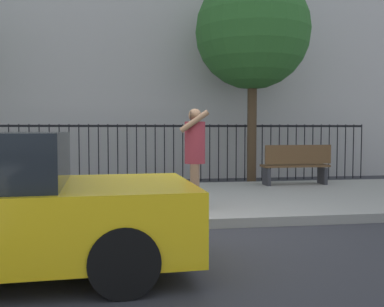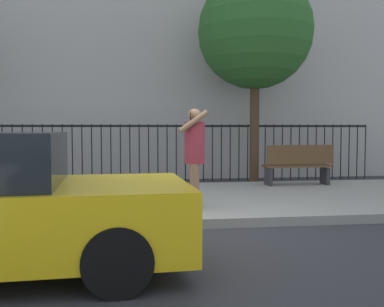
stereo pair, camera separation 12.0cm
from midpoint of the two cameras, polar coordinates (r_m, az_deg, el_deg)
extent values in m
plane|color=#333338|center=(6.67, 0.76, -9.69)|extent=(60.00, 60.00, 0.00)
cube|color=#9E9B93|center=(8.80, -1.49, -6.02)|extent=(28.00, 4.40, 0.15)
cube|color=black|center=(12.36, -3.51, 3.52)|extent=(12.00, 0.04, 0.06)
cylinder|color=black|center=(12.75, -22.73, -0.11)|extent=(0.03, 0.03, 1.60)
cylinder|color=black|center=(12.69, -21.61, -0.10)|extent=(0.03, 0.03, 1.60)
cylinder|color=black|center=(12.63, -20.49, -0.09)|extent=(0.03, 0.03, 1.60)
cylinder|color=black|center=(12.58, -19.35, -0.09)|extent=(0.03, 0.03, 1.60)
cylinder|color=black|center=(12.53, -18.20, -0.08)|extent=(0.03, 0.03, 1.60)
cylinder|color=black|center=(12.49, -17.05, -0.07)|extent=(0.03, 0.03, 1.60)
cylinder|color=black|center=(12.45, -15.89, -0.06)|extent=(0.03, 0.03, 1.60)
cylinder|color=black|center=(12.42, -14.72, -0.05)|extent=(0.03, 0.03, 1.60)
cylinder|color=black|center=(12.39, -13.55, -0.04)|extent=(0.03, 0.03, 1.60)
cylinder|color=black|center=(12.37, -12.37, -0.03)|extent=(0.03, 0.03, 1.60)
cylinder|color=black|center=(12.36, -11.19, -0.02)|extent=(0.03, 0.03, 1.60)
cylinder|color=black|center=(12.35, -10.01, -0.01)|extent=(0.03, 0.03, 1.60)
cylinder|color=black|center=(12.34, -8.82, 0.00)|extent=(0.03, 0.03, 1.60)
cylinder|color=black|center=(12.34, -7.64, 0.01)|extent=(0.03, 0.03, 1.60)
cylinder|color=black|center=(12.35, -6.45, 0.02)|extent=(0.03, 0.03, 1.60)
cylinder|color=black|center=(12.36, -5.27, 0.03)|extent=(0.03, 0.03, 1.60)
cylinder|color=black|center=(12.37, -4.09, 0.04)|extent=(0.03, 0.03, 1.60)
cylinder|color=black|center=(12.39, -2.91, 0.05)|extent=(0.03, 0.03, 1.60)
cylinder|color=black|center=(12.42, -1.74, 0.06)|extent=(0.03, 0.03, 1.60)
cylinder|color=black|center=(12.45, -0.57, 0.07)|extent=(0.03, 0.03, 1.60)
cylinder|color=black|center=(12.49, 0.59, 0.08)|extent=(0.03, 0.03, 1.60)
cylinder|color=black|center=(12.53, 1.74, 0.09)|extent=(0.03, 0.03, 1.60)
cylinder|color=black|center=(12.58, 2.89, 0.09)|extent=(0.03, 0.03, 1.60)
cylinder|color=black|center=(12.63, 4.03, 0.10)|extent=(0.03, 0.03, 1.60)
cylinder|color=black|center=(12.68, 5.15, 0.11)|extent=(0.03, 0.03, 1.60)
cylinder|color=black|center=(12.75, 6.27, 0.12)|extent=(0.03, 0.03, 1.60)
cylinder|color=black|center=(12.81, 7.38, 0.13)|extent=(0.03, 0.03, 1.60)
cylinder|color=black|center=(12.88, 8.47, 0.14)|extent=(0.03, 0.03, 1.60)
cylinder|color=black|center=(12.96, 9.55, 0.15)|extent=(0.03, 0.03, 1.60)
cylinder|color=black|center=(13.04, 10.62, 0.16)|extent=(0.03, 0.03, 1.60)
cylinder|color=black|center=(13.12, 11.68, 0.16)|extent=(0.03, 0.03, 1.60)
cylinder|color=black|center=(13.21, 12.72, 0.17)|extent=(0.03, 0.03, 1.60)
cylinder|color=black|center=(13.30, 13.74, 0.18)|extent=(0.03, 0.03, 1.60)
cylinder|color=black|center=(13.40, 14.76, 0.19)|extent=(0.03, 0.03, 1.60)
cylinder|color=black|center=(13.50, 15.75, 0.19)|extent=(0.03, 0.03, 1.60)
cylinder|color=black|center=(13.61, 16.74, 0.20)|extent=(0.03, 0.03, 1.60)
cylinder|color=black|center=(13.72, 17.70, 0.21)|extent=(0.03, 0.03, 1.60)
cylinder|color=black|center=(13.83, 18.65, 0.22)|extent=(0.03, 0.03, 1.60)
cylinder|color=black|center=(13.95, 19.59, 0.22)|extent=(0.03, 0.03, 1.60)
cylinder|color=black|center=(14.07, 20.51, 0.23)|extent=(0.03, 0.03, 1.60)
cylinder|color=black|center=(14.20, 21.41, 0.24)|extent=(0.03, 0.03, 1.60)
cylinder|color=black|center=(5.70, -9.26, -8.68)|extent=(0.65, 0.25, 0.64)
cylinder|color=black|center=(4.11, -8.62, -13.40)|extent=(0.65, 0.25, 0.64)
cylinder|color=#936B4C|center=(7.35, 0.76, -4.29)|extent=(0.15, 0.15, 0.76)
cylinder|color=#936B4C|center=(7.55, 0.82, -4.09)|extent=(0.15, 0.15, 0.76)
cylinder|color=#992D38|center=(7.39, 0.80, 1.40)|extent=(0.40, 0.40, 0.69)
sphere|color=#936B4C|center=(7.39, 0.80, 4.92)|extent=(0.21, 0.21, 0.21)
cylinder|color=#936B4C|center=(7.19, 0.73, 4.12)|extent=(0.49, 0.18, 0.38)
cylinder|color=#936B4C|center=(7.59, 0.86, 1.29)|extent=(0.09, 0.09, 0.53)
cube|color=black|center=(7.24, 0.27, 4.79)|extent=(0.02, 0.07, 0.15)
cube|color=brown|center=(7.65, 0.88, 0.69)|extent=(0.21, 0.31, 0.34)
cube|color=brown|center=(10.90, 13.55, -1.54)|extent=(1.60, 0.45, 0.05)
cube|color=brown|center=(10.70, 13.95, -0.13)|extent=(1.60, 0.06, 0.44)
cube|color=#333338|center=(10.68, 10.03, -2.94)|extent=(0.08, 0.41, 0.40)
cube|color=#333338|center=(11.20, 16.86, -2.74)|extent=(0.08, 0.41, 0.40)
cylinder|color=#4C3823|center=(11.87, 8.25, 3.69)|extent=(0.24, 0.24, 3.18)
sphere|color=#2D6628|center=(12.13, 8.34, 15.15)|extent=(2.99, 2.99, 2.99)
camera|label=1|loc=(0.06, -89.55, 0.03)|focal=41.89mm
camera|label=2|loc=(0.06, 90.45, -0.03)|focal=41.89mm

